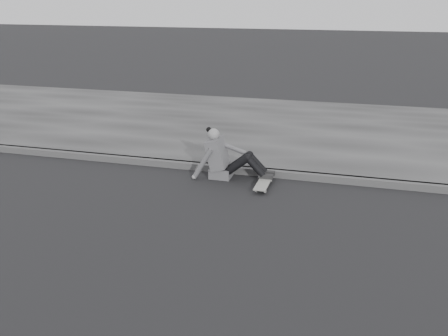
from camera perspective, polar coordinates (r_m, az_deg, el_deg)
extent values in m
plane|color=black|center=(6.31, 6.80, -9.31)|extent=(80.00, 80.00, 0.00)
cube|color=#444444|center=(8.63, 9.48, -0.93)|extent=(24.00, 0.16, 0.12)
cube|color=#383838|center=(11.51, 11.16, 4.11)|extent=(24.00, 6.00, 0.12)
cylinder|color=#9B9B96|center=(8.01, 3.67, -2.57)|extent=(0.03, 0.05, 0.05)
cylinder|color=#9B9B96|center=(7.99, 4.73, -2.67)|extent=(0.03, 0.05, 0.05)
cylinder|color=#9B9B96|center=(8.49, 4.40, -1.30)|extent=(0.03, 0.05, 0.05)
cylinder|color=#9B9B96|center=(8.47, 5.39, -1.39)|extent=(0.03, 0.05, 0.05)
cube|color=#2C2C2E|center=(7.99, 4.21, -2.43)|extent=(0.16, 0.04, 0.03)
cube|color=#2C2C2E|center=(8.47, 4.90, -1.17)|extent=(0.16, 0.04, 0.03)
cube|color=gray|center=(8.22, 4.57, -1.62)|extent=(0.20, 0.78, 0.02)
cube|color=#525255|center=(8.61, -0.34, -0.48)|extent=(0.36, 0.34, 0.18)
cube|color=#525255|center=(8.52, -0.80, 1.71)|extent=(0.37, 0.40, 0.57)
cube|color=#525255|center=(8.52, -1.64, 2.55)|extent=(0.14, 0.30, 0.20)
cylinder|color=gray|center=(8.47, -1.13, 3.28)|extent=(0.09, 0.09, 0.08)
sphere|color=gray|center=(8.45, -1.20, 3.87)|extent=(0.20, 0.20, 0.20)
sphere|color=black|center=(8.47, -1.75, 4.41)|extent=(0.09, 0.09, 0.09)
cylinder|color=black|center=(8.39, 1.56, 0.37)|extent=(0.43, 0.13, 0.39)
cylinder|color=black|center=(8.56, 1.85, 0.75)|extent=(0.43, 0.13, 0.39)
cylinder|color=black|center=(8.33, 3.57, 0.16)|extent=(0.35, 0.11, 0.36)
cylinder|color=black|center=(8.50, 3.82, 0.55)|extent=(0.35, 0.11, 0.36)
sphere|color=black|center=(8.31, 2.68, 1.16)|extent=(0.13, 0.13, 0.13)
sphere|color=black|center=(8.48, 2.95, 1.52)|extent=(0.13, 0.13, 0.13)
cube|color=#252525|center=(8.35, 4.79, -0.97)|extent=(0.24, 0.08, 0.07)
cube|color=#252525|center=(8.52, 5.01, -0.56)|extent=(0.24, 0.08, 0.07)
cylinder|color=#525255|center=(8.43, -2.49, 0.49)|extent=(0.38, 0.08, 0.58)
sphere|color=gray|center=(8.55, -3.45, -1.03)|extent=(0.08, 0.08, 0.08)
cylinder|color=#525255|center=(8.59, 1.04, 2.27)|extent=(0.48, 0.08, 0.21)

